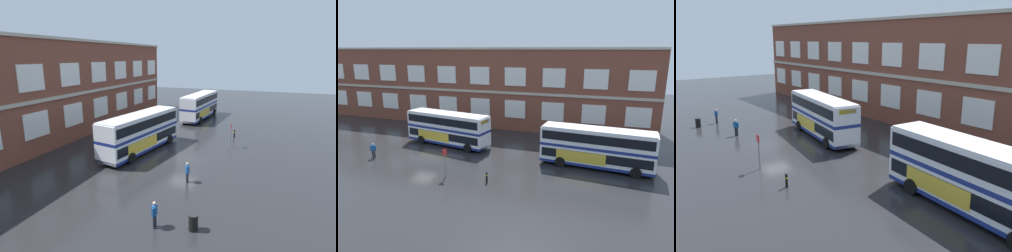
% 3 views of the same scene
% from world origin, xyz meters
% --- Properties ---
extents(ground_plane, '(120.00, 120.00, 0.00)m').
position_xyz_m(ground_plane, '(0.00, 2.00, 0.00)').
color(ground_plane, '#232326').
extents(brick_terminal_building, '(54.76, 8.19, 11.91)m').
position_xyz_m(brick_terminal_building, '(-1.82, 17.98, 5.81)').
color(brick_terminal_building, brown).
rests_on(brick_terminal_building, ground).
extents(double_decker_near, '(11.27, 4.31, 4.07)m').
position_xyz_m(double_decker_near, '(0.51, 4.94, 2.15)').
color(double_decker_near, silver).
rests_on(double_decker_near, ground).
extents(double_decker_middle, '(11.17, 3.50, 4.07)m').
position_xyz_m(double_decker_middle, '(18.36, 3.26, 2.15)').
color(double_decker_middle, silver).
rests_on(double_decker_middle, ground).
extents(waiting_passenger, '(0.64, 0.27, 1.70)m').
position_xyz_m(waiting_passenger, '(-11.43, -1.99, 0.93)').
color(waiting_passenger, black).
rests_on(waiting_passenger, ground).
extents(second_passenger, '(0.58, 0.45, 1.70)m').
position_xyz_m(second_passenger, '(-4.92, -1.96, 0.93)').
color(second_passenger, black).
rests_on(second_passenger, ground).
extents(bus_stand_flag, '(0.44, 0.10, 2.70)m').
position_xyz_m(bus_stand_flag, '(5.18, -3.75, 1.64)').
color(bus_stand_flag, slate).
rests_on(bus_stand_flag, ground).
extents(station_litter_bin, '(0.60, 0.60, 1.03)m').
position_xyz_m(station_litter_bin, '(-10.83, -4.20, 0.52)').
color(station_litter_bin, black).
rests_on(station_litter_bin, ground).
extents(safety_bollard_east, '(0.19, 0.19, 0.95)m').
position_xyz_m(safety_bollard_east, '(9.32, -3.62, 0.49)').
color(safety_bollard_east, black).
rests_on(safety_bollard_east, ground).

